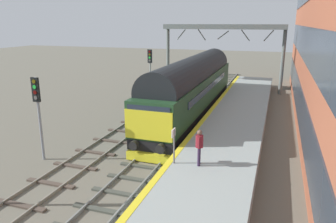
# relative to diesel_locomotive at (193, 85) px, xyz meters

# --- Properties ---
(ground_plane) EXTENTS (140.00, 140.00, 0.00)m
(ground_plane) POSITION_rel_diesel_locomotive_xyz_m (-0.00, -7.11, -2.48)
(ground_plane) COLOR #676355
(ground_plane) RESTS_ON ground
(track_main) EXTENTS (2.50, 60.00, 0.15)m
(track_main) POSITION_rel_diesel_locomotive_xyz_m (-0.00, -7.11, -2.43)
(track_main) COLOR slate
(track_main) RESTS_ON ground
(track_adjacent_west) EXTENTS (2.50, 60.00, 0.15)m
(track_adjacent_west) POSITION_rel_diesel_locomotive_xyz_m (-3.33, -7.11, -2.43)
(track_adjacent_west) COLOR gray
(track_adjacent_west) RESTS_ON ground
(station_platform) EXTENTS (4.00, 44.00, 1.01)m
(station_platform) POSITION_rel_diesel_locomotive_xyz_m (3.60, -7.11, -1.98)
(station_platform) COLOR #98A5A3
(station_platform) RESTS_ON ground
(diesel_locomotive) EXTENTS (2.74, 18.67, 4.68)m
(diesel_locomotive) POSITION_rel_diesel_locomotive_xyz_m (0.00, 0.00, 0.00)
(diesel_locomotive) COLOR black
(diesel_locomotive) RESTS_ON ground
(signal_post_mid) EXTENTS (0.44, 0.22, 4.50)m
(signal_post_mid) POSITION_rel_diesel_locomotive_xyz_m (-5.51, -10.71, 0.45)
(signal_post_mid) COLOR gray
(signal_post_mid) RESTS_ON ground
(signal_post_far) EXTENTS (0.44, 0.22, 4.71)m
(signal_post_far) POSITION_rel_diesel_locomotive_xyz_m (-5.51, 4.91, 0.59)
(signal_post_far) COLOR gray
(signal_post_far) RESTS_ON ground
(platform_number_sign) EXTENTS (0.10, 0.44, 1.62)m
(platform_number_sign) POSITION_rel_diesel_locomotive_xyz_m (1.98, -10.97, -0.38)
(platform_number_sign) COLOR slate
(platform_number_sign) RESTS_ON station_platform
(waiting_passenger) EXTENTS (0.39, 0.50, 1.64)m
(waiting_passenger) POSITION_rel_diesel_locomotive_xyz_m (3.11, -10.80, -0.49)
(waiting_passenger) COLOR #332441
(waiting_passenger) RESTS_ON station_platform
(overhead_footbridge) EXTENTS (12.63, 2.00, 6.99)m
(overhead_footbridge) POSITION_rel_diesel_locomotive_xyz_m (0.38, 10.86, 3.84)
(overhead_footbridge) COLOR slate
(overhead_footbridge) RESTS_ON ground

